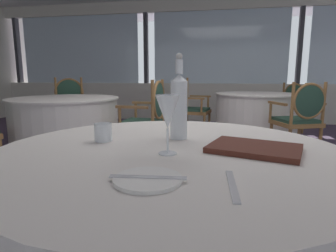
{
  "coord_description": "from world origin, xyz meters",
  "views": [
    {
      "loc": [
        0.05,
        -2.55,
        1.02
      ],
      "look_at": [
        -0.14,
        -1.52,
        0.84
      ],
      "focal_mm": 30.16,
      "sensor_mm": 36.0,
      "label": 1
    }
  ],
  "objects_px": {
    "wine_glass": "(168,113)",
    "dining_chair_2_0": "(290,103)",
    "dining_chair_1_0": "(69,104)",
    "dining_chair_2_1": "(190,103)",
    "dining_chair_2_2": "(301,115)",
    "menu_book": "(254,148)",
    "side_plate": "(148,179)",
    "dining_chair_1_2": "(149,115)",
    "water_bottle": "(179,105)",
    "water_tumbler": "(103,132)"
  },
  "relations": [
    {
      "from": "wine_glass",
      "to": "dining_chair_2_0",
      "type": "height_order",
      "value": "wine_glass"
    },
    {
      "from": "wine_glass",
      "to": "dining_chair_1_0",
      "type": "relative_size",
      "value": 0.21
    },
    {
      "from": "dining_chair_1_0",
      "to": "dining_chair_2_1",
      "type": "xyz_separation_m",
      "value": [
        1.9,
        0.52,
        -0.01
      ]
    },
    {
      "from": "dining_chair_1_0",
      "to": "dining_chair_2_1",
      "type": "distance_m",
      "value": 1.97
    },
    {
      "from": "wine_glass",
      "to": "dining_chair_2_2",
      "type": "relative_size",
      "value": 0.22
    },
    {
      "from": "menu_book",
      "to": "dining_chair_2_1",
      "type": "distance_m",
      "value": 3.74
    },
    {
      "from": "side_plate",
      "to": "dining_chair_2_0",
      "type": "xyz_separation_m",
      "value": [
        1.42,
        4.69,
        -0.23
      ]
    },
    {
      "from": "menu_book",
      "to": "dining_chair_1_2",
      "type": "bearing_deg",
      "value": 131.12
    },
    {
      "from": "water_bottle",
      "to": "water_tumbler",
      "type": "height_order",
      "value": "water_bottle"
    },
    {
      "from": "dining_chair_2_0",
      "to": "water_bottle",
      "type": "bearing_deg",
      "value": 20.49
    },
    {
      "from": "wine_glass",
      "to": "dining_chair_2_1",
      "type": "height_order",
      "value": "dining_chair_2_1"
    },
    {
      "from": "wine_glass",
      "to": "dining_chair_1_2",
      "type": "distance_m",
      "value": 2.32
    },
    {
      "from": "water_tumbler",
      "to": "dining_chair_1_0",
      "type": "relative_size",
      "value": 0.08
    },
    {
      "from": "side_plate",
      "to": "menu_book",
      "type": "height_order",
      "value": "menu_book"
    },
    {
      "from": "dining_chair_2_0",
      "to": "dining_chair_2_1",
      "type": "bearing_deg",
      "value": -30.21
    },
    {
      "from": "side_plate",
      "to": "dining_chair_2_2",
      "type": "distance_m",
      "value": 3.09
    },
    {
      "from": "side_plate",
      "to": "wine_glass",
      "type": "xyz_separation_m",
      "value": [
        0.0,
        0.26,
        0.14
      ]
    },
    {
      "from": "menu_book",
      "to": "dining_chair_2_2",
      "type": "relative_size",
      "value": 0.33
    },
    {
      "from": "side_plate",
      "to": "dining_chair_1_0",
      "type": "height_order",
      "value": "dining_chair_1_0"
    },
    {
      "from": "water_tumbler",
      "to": "dining_chair_1_2",
      "type": "height_order",
      "value": "dining_chair_1_2"
    },
    {
      "from": "menu_book",
      "to": "dining_chair_2_2",
      "type": "bearing_deg",
      "value": 89.09
    },
    {
      "from": "side_plate",
      "to": "dining_chair_2_2",
      "type": "xyz_separation_m",
      "value": [
        1.13,
        2.87,
        -0.19
      ]
    },
    {
      "from": "wine_glass",
      "to": "dining_chair_1_2",
      "type": "height_order",
      "value": "dining_chair_1_2"
    },
    {
      "from": "water_tumbler",
      "to": "side_plate",
      "type": "bearing_deg",
      "value": -54.0
    },
    {
      "from": "water_tumbler",
      "to": "dining_chair_2_1",
      "type": "bearing_deg",
      "value": 90.29
    },
    {
      "from": "water_bottle",
      "to": "wine_glass",
      "type": "xyz_separation_m",
      "value": [
        -0.0,
        -0.25,
        -0.0
      ]
    },
    {
      "from": "side_plate",
      "to": "water_bottle",
      "type": "distance_m",
      "value": 0.54
    },
    {
      "from": "water_bottle",
      "to": "wine_glass",
      "type": "relative_size",
      "value": 1.76
    },
    {
      "from": "water_tumbler",
      "to": "dining_chair_2_0",
      "type": "bearing_deg",
      "value": 68.15
    },
    {
      "from": "water_tumbler",
      "to": "menu_book",
      "type": "bearing_deg",
      "value": -4.82
    },
    {
      "from": "menu_book",
      "to": "side_plate",
      "type": "bearing_deg",
      "value": -113.32
    },
    {
      "from": "dining_chair_1_0",
      "to": "dining_chair_1_2",
      "type": "relative_size",
      "value": 1.02
    },
    {
      "from": "dining_chair_1_0",
      "to": "dining_chair_2_0",
      "type": "height_order",
      "value": "dining_chair_1_0"
    },
    {
      "from": "dining_chair_2_0",
      "to": "dining_chair_1_0",
      "type": "bearing_deg",
      "value": -32.96
    },
    {
      "from": "menu_book",
      "to": "dining_chair_2_0",
      "type": "relative_size",
      "value": 0.35
    },
    {
      "from": "side_plate",
      "to": "dining_chair_2_2",
      "type": "relative_size",
      "value": 0.19
    },
    {
      "from": "dining_chair_1_0",
      "to": "dining_chair_2_0",
      "type": "xyz_separation_m",
      "value": [
        3.64,
        1.17,
        -0.04
      ]
    },
    {
      "from": "menu_book",
      "to": "dining_chair_2_1",
      "type": "bearing_deg",
      "value": 116.78
    },
    {
      "from": "dining_chair_1_2",
      "to": "water_tumbler",
      "type": "bearing_deg",
      "value": 102.52
    },
    {
      "from": "dining_chair_1_2",
      "to": "dining_chair_2_0",
      "type": "distance_m",
      "value": 3.02
    },
    {
      "from": "dining_chair_2_2",
      "to": "wine_glass",
      "type": "bearing_deg",
      "value": 135.87
    },
    {
      "from": "water_bottle",
      "to": "dining_chair_2_1",
      "type": "relative_size",
      "value": 0.37
    },
    {
      "from": "dining_chair_2_1",
      "to": "side_plate",
      "type": "bearing_deg",
      "value": -76.34
    },
    {
      "from": "dining_chair_2_1",
      "to": "dining_chair_2_2",
      "type": "xyz_separation_m",
      "value": [
        1.44,
        -1.17,
        -0.0
      ]
    },
    {
      "from": "wine_glass",
      "to": "dining_chair_1_0",
      "type": "xyz_separation_m",
      "value": [
        -2.22,
        3.25,
        -0.33
      ]
    },
    {
      "from": "water_bottle",
      "to": "menu_book",
      "type": "bearing_deg",
      "value": -27.56
    },
    {
      "from": "menu_book",
      "to": "dining_chair_2_1",
      "type": "relative_size",
      "value": 0.32
    },
    {
      "from": "dining_chair_1_0",
      "to": "dining_chair_1_2",
      "type": "distance_m",
      "value": 1.9
    },
    {
      "from": "dining_chair_1_2",
      "to": "dining_chair_2_2",
      "type": "relative_size",
      "value": 1.03
    },
    {
      "from": "wine_glass",
      "to": "dining_chair_2_2",
      "type": "xyz_separation_m",
      "value": [
        1.12,
        2.6,
        -0.33
      ]
    }
  ]
}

